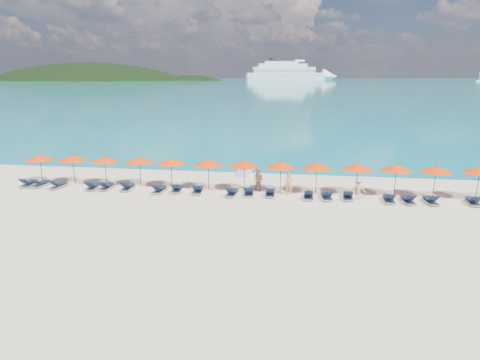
# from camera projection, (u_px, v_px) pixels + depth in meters

# --- Properties ---
(ground) EXTENTS (1400.00, 1400.00, 0.00)m
(ground) POSITION_uv_depth(u_px,v_px,m) (233.00, 211.00, 24.56)
(ground) COLOR beige
(sea) EXTENTS (1600.00, 1300.00, 0.01)m
(sea) POSITION_uv_depth(u_px,v_px,m) (296.00, 80.00, 656.47)
(sea) COLOR #1FA9B2
(sea) RESTS_ON ground
(headland_main) EXTENTS (374.00, 242.00, 126.50)m
(headland_main) POSITION_uv_depth(u_px,v_px,m) (90.00, 107.00, 592.06)
(headland_main) COLOR black
(headland_main) RESTS_ON ground
(headland_small) EXTENTS (162.00, 126.00, 85.50)m
(headland_small) POSITION_uv_depth(u_px,v_px,m) (192.00, 105.00, 590.04)
(headland_small) COLOR black
(headland_small) RESTS_ON ground
(cruise_ship) EXTENTS (143.94, 58.47, 39.78)m
(cruise_ship) POSITION_uv_depth(u_px,v_px,m) (293.00, 73.00, 615.26)
(cruise_ship) COLOR white
(cruise_ship) RESTS_ON ground
(sailboat_near) EXTENTS (6.29, 2.10, 11.53)m
(sailboat_near) POSITION_uv_depth(u_px,v_px,m) (479.00, 81.00, 491.26)
(sailboat_near) COLOR white
(sailboat_near) RESTS_ON ground
(jetski) EXTENTS (1.16, 2.16, 0.73)m
(jetski) POSITION_uv_depth(u_px,v_px,m) (245.00, 171.00, 33.64)
(jetski) COLOR silver
(jetski) RESTS_ON ground
(beachgoer_a) EXTENTS (0.61, 0.42, 1.61)m
(beachgoer_a) POSITION_uv_depth(u_px,v_px,m) (289.00, 184.00, 27.65)
(beachgoer_a) COLOR tan
(beachgoer_a) RESTS_ON ground
(beachgoer_b) EXTENTS (0.92, 0.75, 1.66)m
(beachgoer_b) POSITION_uv_depth(u_px,v_px,m) (258.00, 180.00, 28.55)
(beachgoer_b) COLOR tan
(beachgoer_b) RESTS_ON ground
(beachgoer_c) EXTENTS (1.02, 0.64, 1.47)m
(beachgoer_c) POSITION_uv_depth(u_px,v_px,m) (358.00, 189.00, 26.69)
(beachgoer_c) COLOR tan
(beachgoer_c) RESTS_ON ground
(umbrella_0) EXTENTS (2.10, 2.10, 2.28)m
(umbrella_0) POSITION_uv_depth(u_px,v_px,m) (40.00, 157.00, 30.49)
(umbrella_0) COLOR black
(umbrella_0) RESTS_ON ground
(umbrella_1) EXTENTS (2.10, 2.10, 2.28)m
(umbrella_1) POSITION_uv_depth(u_px,v_px,m) (73.00, 158.00, 30.36)
(umbrella_1) COLOR black
(umbrella_1) RESTS_ON ground
(umbrella_2) EXTENTS (2.10, 2.10, 2.28)m
(umbrella_2) POSITION_uv_depth(u_px,v_px,m) (105.00, 159.00, 29.88)
(umbrella_2) COLOR black
(umbrella_2) RESTS_ON ground
(umbrella_3) EXTENTS (2.10, 2.10, 2.28)m
(umbrella_3) POSITION_uv_depth(u_px,v_px,m) (139.00, 160.00, 29.68)
(umbrella_3) COLOR black
(umbrella_3) RESTS_ON ground
(umbrella_4) EXTENTS (2.10, 2.10, 2.28)m
(umbrella_4) POSITION_uv_depth(u_px,v_px,m) (171.00, 161.00, 29.18)
(umbrella_4) COLOR black
(umbrella_4) RESTS_ON ground
(umbrella_5) EXTENTS (2.10, 2.10, 2.28)m
(umbrella_5) POSITION_uv_depth(u_px,v_px,m) (208.00, 162.00, 28.72)
(umbrella_5) COLOR black
(umbrella_5) RESTS_ON ground
(umbrella_6) EXTENTS (2.10, 2.10, 2.28)m
(umbrella_6) POSITION_uv_depth(u_px,v_px,m) (244.00, 163.00, 28.40)
(umbrella_6) COLOR black
(umbrella_6) RESTS_ON ground
(umbrella_7) EXTENTS (2.10, 2.10, 2.28)m
(umbrella_7) POSITION_uv_depth(u_px,v_px,m) (281.00, 165.00, 28.03)
(umbrella_7) COLOR black
(umbrella_7) RESTS_ON ground
(umbrella_8) EXTENTS (2.10, 2.10, 2.28)m
(umbrella_8) POSITION_uv_depth(u_px,v_px,m) (317.00, 166.00, 27.73)
(umbrella_8) COLOR black
(umbrella_8) RESTS_ON ground
(umbrella_9) EXTENTS (2.10, 2.10, 2.28)m
(umbrella_9) POSITION_uv_depth(u_px,v_px,m) (358.00, 166.00, 27.50)
(umbrella_9) COLOR black
(umbrella_9) RESTS_ON ground
(umbrella_10) EXTENTS (2.10, 2.10, 2.28)m
(umbrella_10) POSITION_uv_depth(u_px,v_px,m) (397.00, 168.00, 27.11)
(umbrella_10) COLOR black
(umbrella_10) RESTS_ON ground
(umbrella_11) EXTENTS (2.10, 2.10, 2.28)m
(umbrella_11) POSITION_uv_depth(u_px,v_px,m) (436.00, 169.00, 26.74)
(umbrella_11) COLOR black
(umbrella_11) RESTS_ON ground
(umbrella_12) EXTENTS (2.10, 2.10, 2.28)m
(umbrella_12) POSITION_uv_depth(u_px,v_px,m) (480.00, 170.00, 26.41)
(umbrella_12) COLOR black
(umbrella_12) RESTS_ON ground
(lounger_0) EXTENTS (0.77, 1.75, 0.66)m
(lounger_0) POSITION_uv_depth(u_px,v_px,m) (28.00, 183.00, 30.05)
(lounger_0) COLOR silver
(lounger_0) RESTS_ON ground
(lounger_1) EXTENTS (0.69, 1.73, 0.66)m
(lounger_1) POSITION_uv_depth(u_px,v_px,m) (40.00, 183.00, 29.93)
(lounger_1) COLOR silver
(lounger_1) RESTS_ON ground
(lounger_2) EXTENTS (0.77, 1.75, 0.66)m
(lounger_2) POSITION_uv_depth(u_px,v_px,m) (58.00, 185.00, 29.54)
(lounger_2) COLOR silver
(lounger_2) RESTS_ON ground
(lounger_3) EXTENTS (0.79, 1.75, 0.66)m
(lounger_3) POSITION_uv_depth(u_px,v_px,m) (92.00, 186.00, 29.19)
(lounger_3) COLOR silver
(lounger_3) RESTS_ON ground
(lounger_4) EXTENTS (0.64, 1.71, 0.66)m
(lounger_4) POSITION_uv_depth(u_px,v_px,m) (106.00, 186.00, 29.21)
(lounger_4) COLOR silver
(lounger_4) RESTS_ON ground
(lounger_5) EXTENTS (0.68, 1.72, 0.66)m
(lounger_5) POSITION_uv_depth(u_px,v_px,m) (128.00, 187.00, 29.07)
(lounger_5) COLOR silver
(lounger_5) RESTS_ON ground
(lounger_6) EXTENTS (0.75, 1.74, 0.66)m
(lounger_6) POSITION_uv_depth(u_px,v_px,m) (159.00, 189.00, 28.42)
(lounger_6) COLOR silver
(lounger_6) RESTS_ON ground
(lounger_7) EXTENTS (0.78, 1.75, 0.66)m
(lounger_7) POSITION_uv_depth(u_px,v_px,m) (177.00, 189.00, 28.60)
(lounger_7) COLOR silver
(lounger_7) RESTS_ON ground
(lounger_8) EXTENTS (0.76, 1.74, 0.66)m
(lounger_8) POSITION_uv_depth(u_px,v_px,m) (198.00, 190.00, 28.32)
(lounger_8) COLOR silver
(lounger_8) RESTS_ON ground
(lounger_9) EXTENTS (0.79, 1.75, 0.66)m
(lounger_9) POSITION_uv_depth(u_px,v_px,m) (232.00, 192.00, 27.68)
(lounger_9) COLOR silver
(lounger_9) RESTS_ON ground
(lounger_10) EXTENTS (0.73, 1.74, 0.66)m
(lounger_10) POSITION_uv_depth(u_px,v_px,m) (249.00, 192.00, 27.76)
(lounger_10) COLOR silver
(lounger_10) RESTS_ON ground
(lounger_11) EXTENTS (0.68, 1.72, 0.66)m
(lounger_11) POSITION_uv_depth(u_px,v_px,m) (270.00, 193.00, 27.62)
(lounger_11) COLOR silver
(lounger_11) RESTS_ON ground
(lounger_12) EXTENTS (0.68, 1.72, 0.66)m
(lounger_12) POSITION_uv_depth(u_px,v_px,m) (309.00, 195.00, 27.03)
(lounger_12) COLOR silver
(lounger_12) RESTS_ON ground
(lounger_13) EXTENTS (0.79, 1.75, 0.66)m
(lounger_13) POSITION_uv_depth(u_px,v_px,m) (327.00, 196.00, 26.93)
(lounger_13) COLOR silver
(lounger_13) RESTS_ON ground
(lounger_14) EXTENTS (0.73, 1.74, 0.66)m
(lounger_14) POSITION_uv_depth(u_px,v_px,m) (348.00, 196.00, 26.92)
(lounger_14) COLOR silver
(lounger_14) RESTS_ON ground
(lounger_15) EXTENTS (0.70, 1.73, 0.66)m
(lounger_15) POSITION_uv_depth(u_px,v_px,m) (389.00, 199.00, 26.28)
(lounger_15) COLOR silver
(lounger_15) RESTS_ON ground
(lounger_16) EXTENTS (0.74, 1.74, 0.66)m
(lounger_16) POSITION_uv_depth(u_px,v_px,m) (408.00, 199.00, 26.10)
(lounger_16) COLOR silver
(lounger_16) RESTS_ON ground
(lounger_17) EXTENTS (0.77, 1.75, 0.66)m
(lounger_17) POSITION_uv_depth(u_px,v_px,m) (431.00, 200.00, 25.95)
(lounger_17) COLOR silver
(lounger_17) RESTS_ON ground
(lounger_18) EXTENTS (0.76, 1.75, 0.66)m
(lounger_18) POSITION_uv_depth(u_px,v_px,m) (473.00, 201.00, 25.80)
(lounger_18) COLOR silver
(lounger_18) RESTS_ON ground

